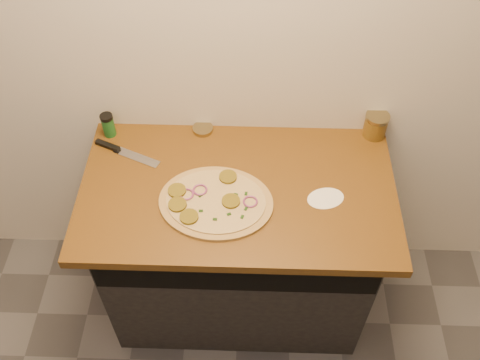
{
  "coord_description": "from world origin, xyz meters",
  "views": [
    {
      "loc": [
        0.05,
        0.14,
        2.46
      ],
      "look_at": [
        0.01,
        1.41,
        0.95
      ],
      "focal_mm": 40.0,
      "sensor_mm": 36.0,
      "label": 1
    }
  ],
  "objects_px": {
    "pizza": "(215,201)",
    "salsa_jar": "(376,125)",
    "chefs_knife": "(121,151)",
    "spice_shaker": "(108,125)"
  },
  "relations": [
    {
      "from": "chefs_knife",
      "to": "salsa_jar",
      "type": "xyz_separation_m",
      "value": [
        1.02,
        0.13,
        0.05
      ]
    },
    {
      "from": "pizza",
      "to": "salsa_jar",
      "type": "relative_size",
      "value": 4.31
    },
    {
      "from": "chefs_knife",
      "to": "spice_shaker",
      "type": "distance_m",
      "value": 0.13
    },
    {
      "from": "chefs_knife",
      "to": "salsa_jar",
      "type": "height_order",
      "value": "salsa_jar"
    },
    {
      "from": "spice_shaker",
      "to": "pizza",
      "type": "bearing_deg",
      "value": -37.36
    },
    {
      "from": "pizza",
      "to": "spice_shaker",
      "type": "distance_m",
      "value": 0.57
    },
    {
      "from": "chefs_knife",
      "to": "salsa_jar",
      "type": "bearing_deg",
      "value": 7.32
    },
    {
      "from": "spice_shaker",
      "to": "chefs_knife",
      "type": "bearing_deg",
      "value": -57.73
    },
    {
      "from": "pizza",
      "to": "chefs_knife",
      "type": "height_order",
      "value": "pizza"
    },
    {
      "from": "salsa_jar",
      "to": "spice_shaker",
      "type": "distance_m",
      "value": 1.09
    }
  ]
}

